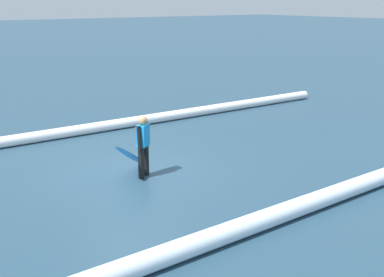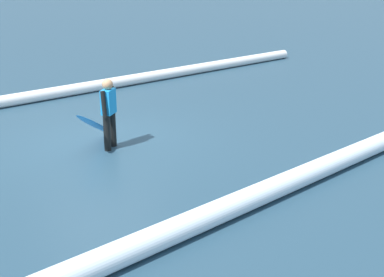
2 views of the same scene
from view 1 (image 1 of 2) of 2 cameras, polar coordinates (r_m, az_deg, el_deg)
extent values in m
plane|color=#254357|center=(13.10, -6.23, -3.38)|extent=(193.66, 193.66, 0.00)
cylinder|color=black|center=(12.38, -5.44, -2.64)|extent=(0.14, 0.14, 0.74)
cylinder|color=black|center=(12.62, -4.92, -2.28)|extent=(0.14, 0.14, 0.74)
cube|color=#198CD8|center=(12.33, -5.24, 0.31)|extent=(0.39, 0.36, 0.50)
sphere|color=tan|center=(12.25, -5.28, 1.93)|extent=(0.22, 0.22, 0.22)
cylinder|color=black|center=(12.14, -5.65, 0.07)|extent=(0.09, 0.14, 0.54)
cylinder|color=black|center=(12.52, -4.84, 0.54)|extent=(0.09, 0.14, 0.54)
ellipsoid|color=#268CE5|center=(12.60, -6.51, -1.88)|extent=(1.56, 1.38, 0.98)
ellipsoid|color=black|center=(12.60, -6.51, -1.86)|extent=(1.18, 1.02, 0.79)
cylinder|color=white|center=(17.45, -6.75, 1.71)|extent=(17.00, 0.55, 0.32)
cylinder|color=white|center=(10.29, 10.18, -7.59)|extent=(19.68, 1.19, 0.36)
camera|label=2|loc=(1.62, 1.76, 3.42)|focal=49.18mm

